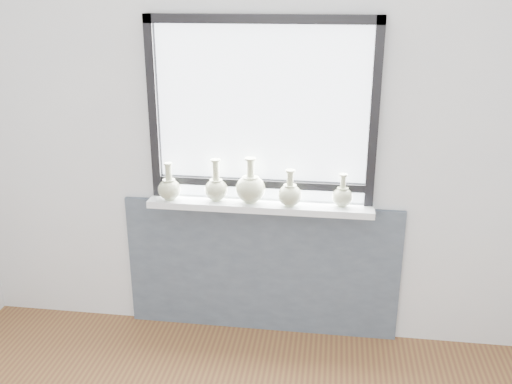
# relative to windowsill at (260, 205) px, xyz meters

# --- Properties ---
(back_wall) EXTENTS (3.60, 0.02, 2.60)m
(back_wall) POSITION_rel_windowsill_xyz_m (0.00, 0.10, 0.42)
(back_wall) COLOR silver
(back_wall) RESTS_ON ground
(apron_panel) EXTENTS (1.70, 0.03, 0.86)m
(apron_panel) POSITION_rel_windowsill_xyz_m (0.00, 0.07, -0.45)
(apron_panel) COLOR #505B6B
(apron_panel) RESTS_ON ground
(windowsill) EXTENTS (1.32, 0.18, 0.04)m
(windowsill) POSITION_rel_windowsill_xyz_m (0.00, 0.00, 0.00)
(windowsill) COLOR white
(windowsill) RESTS_ON apron_panel
(window) EXTENTS (1.30, 0.06, 1.05)m
(window) POSITION_rel_windowsill_xyz_m (0.00, 0.06, 0.56)
(window) COLOR black
(window) RESTS_ON windowsill
(vase_a) EXTENTS (0.13, 0.13, 0.22)m
(vase_a) POSITION_rel_windowsill_xyz_m (-0.53, -0.03, 0.09)
(vase_a) COLOR #B7BF97
(vase_a) RESTS_ON windowsill
(vase_b) EXTENTS (0.14, 0.14, 0.25)m
(vase_b) POSITION_rel_windowsill_xyz_m (-0.26, 0.00, 0.10)
(vase_b) COLOR #B7BF97
(vase_b) RESTS_ON windowsill
(vase_c) EXTENTS (0.17, 0.17, 0.27)m
(vase_c) POSITION_rel_windowsill_xyz_m (-0.06, -0.00, 0.11)
(vase_c) COLOR #B7BF97
(vase_c) RESTS_ON windowsill
(vase_d) EXTENTS (0.14, 0.14, 0.21)m
(vase_d) POSITION_rel_windowsill_xyz_m (0.18, -0.03, 0.09)
(vase_d) COLOR #B7BF97
(vase_d) RESTS_ON windowsill
(vase_e) EXTENTS (0.12, 0.12, 0.19)m
(vase_e) POSITION_rel_windowsill_xyz_m (0.47, 0.01, 0.08)
(vase_e) COLOR #B7BF97
(vase_e) RESTS_ON windowsill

